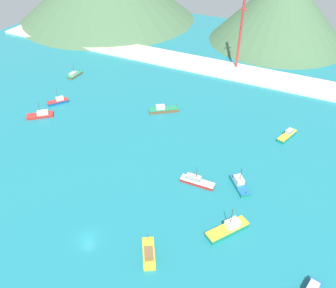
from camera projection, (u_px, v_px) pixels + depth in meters
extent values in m
cube|color=teal|center=(150.00, 165.00, 101.09)|extent=(260.00, 280.00, 0.50)
cube|color=brown|center=(164.00, 110.00, 123.82)|extent=(10.10, 8.28, 1.10)
cube|color=#238C5B|center=(164.00, 109.00, 123.43)|extent=(10.30, 8.45, 0.20)
cube|color=beige|center=(160.00, 107.00, 122.83)|extent=(3.79, 3.54, 1.24)
cylinder|color=#4C3823|center=(177.00, 106.00, 123.61)|extent=(0.59, 0.47, 1.49)
cube|color=red|center=(197.00, 183.00, 93.98)|extent=(9.32, 2.56, 0.94)
cube|color=white|center=(197.00, 181.00, 93.64)|extent=(9.51, 2.61, 0.20)
cube|color=#B2ADA3|center=(194.00, 178.00, 93.54)|extent=(4.11, 1.82, 1.39)
cylinder|color=#4C3823|center=(197.00, 172.00, 91.78)|extent=(0.15, 0.15, 3.54)
cube|color=red|center=(40.00, 116.00, 121.19)|extent=(8.69, 8.10, 0.73)
cube|color=red|center=(40.00, 115.00, 120.91)|extent=(8.86, 8.26, 0.20)
cube|color=silver|center=(43.00, 113.00, 120.74)|extent=(4.42, 4.28, 1.07)
cylinder|color=#4C3823|center=(39.00, 107.00, 119.19)|extent=(0.16, 0.16, 3.57)
cube|color=gold|center=(149.00, 254.00, 75.92)|extent=(6.31, 8.01, 1.01)
cube|color=gold|center=(149.00, 252.00, 75.56)|extent=(6.44, 8.17, 0.20)
cube|color=brown|center=(149.00, 254.00, 74.29)|extent=(3.16, 3.47, 1.42)
cylinder|color=#4C3823|center=(148.00, 237.00, 77.99)|extent=(0.42, 0.57, 1.37)
cube|color=#198466|center=(227.00, 230.00, 80.90)|extent=(8.45, 10.44, 1.27)
cube|color=gold|center=(228.00, 228.00, 80.46)|extent=(8.62, 10.65, 0.20)
cube|color=silver|center=(233.00, 224.00, 80.44)|extent=(3.70, 3.97, 1.60)
cylinder|color=#4C3823|center=(232.00, 216.00, 78.34)|extent=(0.16, 0.16, 4.50)
cube|color=#198466|center=(287.00, 136.00, 111.10)|extent=(4.87, 8.86, 1.05)
cube|color=gold|center=(287.00, 135.00, 110.73)|extent=(4.97, 9.03, 0.20)
cube|color=#B2ADA3|center=(289.00, 131.00, 110.88)|extent=(2.46, 3.07, 1.29)
cube|color=#14478C|center=(58.00, 102.00, 128.51)|extent=(6.25, 7.32, 0.91)
cube|color=red|center=(57.00, 101.00, 128.17)|extent=(6.38, 7.47, 0.20)
cube|color=beige|center=(60.00, 99.00, 128.08)|extent=(3.02, 3.24, 1.23)
cylinder|color=#4C3823|center=(48.00, 102.00, 126.63)|extent=(0.42, 0.51, 1.24)
cylinder|color=#4C3823|center=(57.00, 93.00, 126.52)|extent=(0.11, 0.11, 3.28)
cube|color=silver|center=(313.00, 287.00, 68.20)|extent=(2.46, 3.26, 1.02)
cube|color=#198466|center=(240.00, 186.00, 93.07)|extent=(7.38, 8.03, 0.86)
cube|color=#1E669E|center=(240.00, 184.00, 92.75)|extent=(7.52, 8.19, 0.20)
cube|color=silver|center=(239.00, 180.00, 93.05)|extent=(3.60, 3.72, 1.42)
cylinder|color=#4C3823|center=(246.00, 193.00, 89.60)|extent=(0.43, 0.48, 1.18)
cylinder|color=#4C3823|center=(241.00, 174.00, 90.96)|extent=(0.17, 0.17, 3.92)
cube|color=brown|center=(75.00, 75.00, 146.82)|extent=(2.96, 7.36, 0.71)
cube|color=#238C5B|center=(75.00, 74.00, 146.55)|extent=(3.02, 7.50, 0.20)
cube|color=#B2ADA3|center=(73.00, 74.00, 145.53)|extent=(2.17, 3.20, 1.03)
cylinder|color=#4C3823|center=(80.00, 70.00, 148.63)|extent=(0.13, 0.46, 0.98)
cylinder|color=#4C3823|center=(73.00, 68.00, 144.73)|extent=(0.14, 0.14, 3.10)
cube|color=beige|center=(226.00, 70.00, 150.15)|extent=(247.00, 15.48, 1.20)
cone|color=#476B47|center=(282.00, 7.00, 168.78)|extent=(68.95, 68.95, 34.47)
cylinder|color=#B7332D|center=(240.00, 34.00, 142.96)|extent=(1.01, 1.01, 31.11)
cylinder|color=#B7332D|center=(243.00, 9.00, 136.95)|extent=(3.11, 0.50, 0.50)
cylinder|color=#B7332D|center=(241.00, 25.00, 140.70)|extent=(0.50, 2.49, 0.50)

